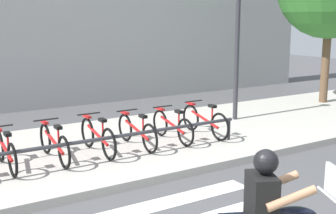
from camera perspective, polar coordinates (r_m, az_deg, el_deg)
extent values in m
cube|color=#B7B2A8|center=(9.05, -14.32, -6.17)|extent=(24.00, 4.40, 0.15)
cube|color=white|center=(6.89, 0.34, -12.05)|extent=(2.80, 0.40, 0.01)
cylinder|color=silver|center=(5.12, 20.30, -10.94)|extent=(0.29, 0.57, 0.03)
cube|color=silver|center=(5.07, 20.75, -9.01)|extent=(0.21, 0.38, 0.32)
cube|color=black|center=(4.81, 11.94, -11.44)|extent=(0.40, 0.47, 0.52)
sphere|color=black|center=(4.68, 12.49, -6.89)|extent=(0.26, 0.26, 0.26)
cylinder|color=#9E7051|center=(5.05, 13.67, -9.46)|extent=(0.51, 0.30, 0.26)
cylinder|color=#9E7051|center=(4.67, 15.59, -11.30)|extent=(0.51, 0.30, 0.26)
torus|color=black|center=(8.68, -20.87, -4.73)|extent=(0.05, 0.59, 0.59)
torus|color=black|center=(7.76, -19.39, -6.48)|extent=(0.05, 0.59, 0.59)
cylinder|color=red|center=(8.20, -20.20, -5.15)|extent=(0.06, 0.87, 0.24)
cylinder|color=red|center=(7.93, -19.90, -4.55)|extent=(0.04, 0.04, 0.36)
cube|color=black|center=(7.89, -19.98, -3.29)|extent=(0.10, 0.20, 0.06)
torus|color=black|center=(8.92, -15.52, -3.94)|extent=(0.05, 0.60, 0.60)
torus|color=black|center=(7.93, -13.23, -5.72)|extent=(0.05, 0.60, 0.60)
cylinder|color=red|center=(8.40, -14.46, -4.38)|extent=(0.06, 0.96, 0.26)
cylinder|color=red|center=(8.12, -13.92, -3.79)|extent=(0.04, 0.04, 0.37)
cube|color=black|center=(8.07, -13.99, -2.53)|extent=(0.10, 0.20, 0.06)
cylinder|color=black|center=(8.72, -15.45, -1.58)|extent=(0.48, 0.03, 0.03)
cube|color=red|center=(8.84, -15.63, -1.90)|extent=(0.08, 0.28, 0.04)
torus|color=black|center=(9.16, -10.32, -3.25)|extent=(0.05, 0.62, 0.62)
torus|color=black|center=(8.25, -7.63, -4.79)|extent=(0.05, 0.62, 0.62)
cylinder|color=red|center=(8.68, -9.06, -3.58)|extent=(0.06, 0.91, 0.25)
cylinder|color=red|center=(8.42, -8.40, -2.93)|extent=(0.04, 0.04, 0.38)
cube|color=black|center=(8.37, -8.43, -1.68)|extent=(0.10, 0.20, 0.06)
cylinder|color=black|center=(8.97, -10.16, -0.86)|extent=(0.48, 0.03, 0.03)
cube|color=red|center=(9.08, -10.39, -1.21)|extent=(0.08, 0.28, 0.04)
torus|color=black|center=(9.51, -5.54, -2.64)|extent=(0.05, 0.59, 0.59)
torus|color=black|center=(8.61, -2.37, -4.08)|extent=(0.05, 0.59, 0.59)
cylinder|color=red|center=(9.04, -4.04, -2.95)|extent=(0.06, 0.94, 0.26)
cylinder|color=red|center=(8.78, -3.23, -2.35)|extent=(0.04, 0.04, 0.36)
cube|color=black|center=(8.74, -3.25, -1.20)|extent=(0.10, 0.20, 0.06)
cylinder|color=black|center=(9.33, -5.29, -0.43)|extent=(0.48, 0.03, 0.03)
cube|color=red|center=(9.44, -5.57, -0.74)|extent=(0.08, 0.28, 0.04)
torus|color=black|center=(9.89, -1.01, -2.06)|extent=(0.05, 0.59, 0.59)
torus|color=black|center=(9.08, 2.27, -3.29)|extent=(0.05, 0.59, 0.59)
cylinder|color=red|center=(9.47, 0.56, -2.30)|extent=(0.06, 0.89, 0.25)
cylinder|color=red|center=(9.23, 1.40, -1.70)|extent=(0.04, 0.04, 0.36)
cube|color=black|center=(9.19, 1.41, -0.60)|extent=(0.10, 0.20, 0.06)
cylinder|color=black|center=(9.73, -0.71, 0.06)|extent=(0.48, 0.03, 0.03)
cube|color=red|center=(9.82, -1.02, -0.24)|extent=(0.08, 0.28, 0.04)
torus|color=black|center=(10.38, 2.95, -1.36)|extent=(0.05, 0.61, 0.61)
torus|color=black|center=(9.54, 6.68, -2.55)|extent=(0.05, 0.61, 0.61)
cylinder|color=red|center=(9.94, 4.74, -1.58)|extent=(0.06, 0.96, 0.26)
cylinder|color=red|center=(9.70, 5.71, -0.98)|extent=(0.04, 0.04, 0.38)
cube|color=black|center=(9.66, 5.73, 0.11)|extent=(0.10, 0.20, 0.06)
cylinder|color=black|center=(10.21, 3.32, 0.76)|extent=(0.48, 0.03, 0.03)
cube|color=red|center=(10.31, 2.97, 0.44)|extent=(0.08, 0.28, 0.04)
cylinder|color=#333338|center=(8.02, -10.35, -4.33)|extent=(6.62, 0.07, 0.07)
cylinder|color=#333338|center=(9.71, 7.85, -2.88)|extent=(0.06, 0.06, 0.45)
cylinder|color=#2D2D33|center=(11.50, 8.85, 6.61)|extent=(0.12, 0.12, 3.65)
cylinder|color=brown|center=(14.69, 19.60, 5.05)|extent=(0.25, 0.25, 2.61)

